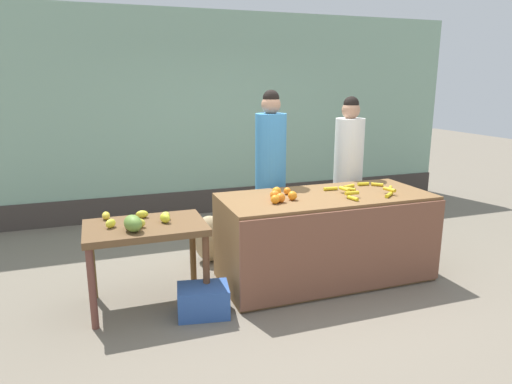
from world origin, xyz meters
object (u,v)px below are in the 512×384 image
object	(u,v)px
vendor_woman_white_shirt	(348,173)
produce_crate	(203,301)
vendor_woman_blue_shirt	(270,176)
produce_sack	(210,239)

from	to	relation	value
vendor_woman_white_shirt	produce_crate	size ratio (longest dim) A/B	4.13
vendor_woman_blue_shirt	produce_sack	bearing A→B (deg)	170.82
vendor_woman_blue_shirt	vendor_woman_white_shirt	world-z (taller)	vendor_woman_blue_shirt
produce_crate	produce_sack	bearing A→B (deg)	73.40
vendor_woman_blue_shirt	vendor_woman_white_shirt	distance (m)	1.00
vendor_woman_white_shirt	produce_sack	world-z (taller)	vendor_woman_white_shirt
vendor_woman_blue_shirt	vendor_woman_white_shirt	xyz separation A→B (m)	(1.00, 0.02, -0.04)
vendor_woman_blue_shirt	produce_crate	distance (m)	1.70
vendor_woman_blue_shirt	produce_crate	world-z (taller)	vendor_woman_blue_shirt
vendor_woman_white_shirt	produce_crate	xyz separation A→B (m)	(-2.03, -1.09, -0.79)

